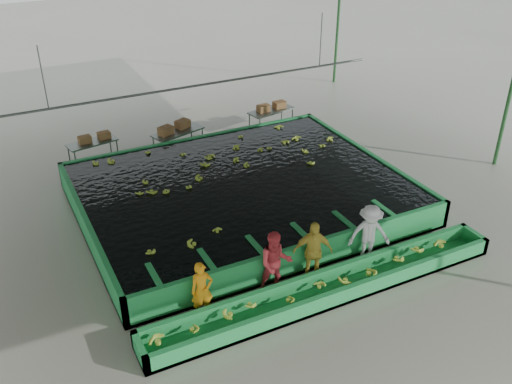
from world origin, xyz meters
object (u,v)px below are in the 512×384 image
worker_d (369,234)px  sorting_trough (329,288)px  flotation_tank (242,193)px  packing_table_mid (179,142)px  worker_b (275,263)px  box_stack_left (95,140)px  box_stack_mid (175,131)px  worker_c (313,252)px  worker_a (202,290)px  packing_table_right (271,120)px  box_stack_right (271,110)px  packing_table_left (93,152)px

worker_d → sorting_trough: bearing=-132.1°
sorting_trough → worker_d: bearing=24.2°
flotation_tank → worker_d: bearing=-67.5°
packing_table_mid → worker_b: bearing=-94.4°
box_stack_left → box_stack_mid: (2.87, -0.66, 0.09)m
flotation_tank → worker_c: (-0.02, -4.30, 0.43)m
worker_a → packing_table_right: (6.92, 9.40, -0.31)m
worker_a → box_stack_right: (6.94, 9.41, 0.14)m
worker_b → packing_table_right: size_ratio=0.90×
box_stack_mid → box_stack_right: size_ratio=1.07×
packing_table_left → box_stack_right: size_ratio=1.41×
box_stack_left → box_stack_mid: bearing=-13.0°
worker_a → box_stack_right: worker_a is taller
worker_c → box_stack_left: worker_c is taller
flotation_tank → packing_table_mid: (-0.44, 4.70, 0.01)m
flotation_tank → box_stack_right: 6.39m
worker_d → box_stack_right: bearing=101.5°
worker_d → packing_table_mid: (-2.22, 9.00, -0.43)m
sorting_trough → worker_b: worker_b is taller
flotation_tank → sorting_trough: size_ratio=1.00×
sorting_trough → box_stack_mid: box_stack_mid is taller
packing_table_left → box_stack_left: 0.44m
worker_c → packing_table_mid: 9.02m
worker_d → packing_table_right: size_ratio=0.90×
worker_c → packing_table_left: worker_c is taller
worker_a → packing_table_left: size_ratio=0.83×
sorting_trough → packing_table_mid: 9.82m
flotation_tank → worker_a: (-3.12, -4.30, 0.30)m
worker_b → box_stack_left: size_ratio=1.50×
worker_a → worker_b: worker_b is taller
worker_c → worker_d: worker_c is taller
packing_table_left → packing_table_mid: 3.17m
worker_a → flotation_tank: bearing=60.3°
packing_table_mid → box_stack_left: bearing=166.0°
box_stack_left → worker_c: bearing=-70.8°
worker_c → box_stack_mid: 9.10m
packing_table_left → box_stack_mid: bearing=-11.3°
packing_table_mid → box_stack_right: size_ratio=1.56×
packing_table_left → worker_a: bearing=-87.6°
worker_c → worker_d: size_ratio=1.00×
worker_d → packing_table_mid: 9.28m
worker_a → worker_c: size_ratio=0.85×
packing_table_mid → box_stack_left: (-2.97, 0.74, 0.37)m
worker_c → packing_table_mid: worker_c is taller
packing_table_right → worker_d: bearing=-102.1°
worker_c → worker_d: (1.81, 0.00, -0.00)m
packing_table_left → box_stack_right: (7.35, -0.27, 0.48)m
packing_table_left → worker_d: bearing=-61.2°
packing_table_right → packing_table_mid: bearing=-174.7°
worker_d → packing_table_right: worker_d is taller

